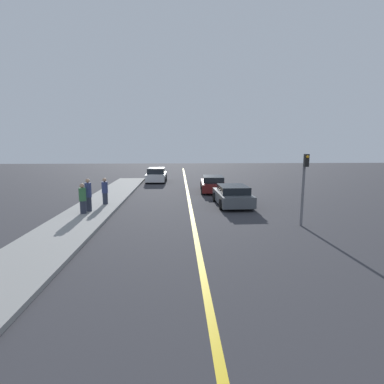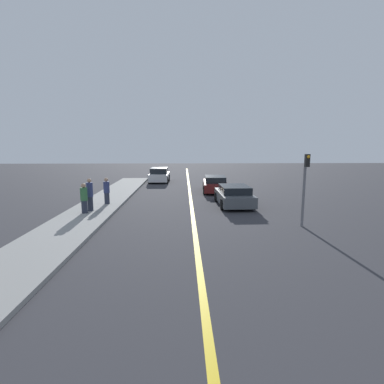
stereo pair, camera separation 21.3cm
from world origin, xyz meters
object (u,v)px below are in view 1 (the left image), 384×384
at_px(car_far_distant, 156,175).
at_px(pedestrian_far_standing, 88,195).
at_px(pedestrian_mid_group, 83,199).
at_px(car_near_right_lane, 233,196).
at_px(traffic_light, 304,181).
at_px(car_ahead_center, 213,184).
at_px(pedestrian_by_sign, 105,191).

xyz_separation_m(car_far_distant, pedestrian_far_standing, (-2.60, -13.36, 0.37)).
bearing_deg(car_far_distant, pedestrian_mid_group, -100.44).
relative_size(car_near_right_lane, pedestrian_mid_group, 2.59).
distance_m(pedestrian_mid_group, traffic_light, 10.79).
xyz_separation_m(pedestrian_far_standing, traffic_light, (10.33, -2.84, 1.02)).
bearing_deg(car_ahead_center, car_near_right_lane, -80.40).
bearing_deg(car_far_distant, car_ahead_center, -51.48).
xyz_separation_m(car_near_right_lane, car_far_distant, (-5.42, 11.46, 0.06)).
distance_m(car_far_distant, pedestrian_far_standing, 13.61).
xyz_separation_m(car_ahead_center, car_far_distant, (-4.81, 6.21, 0.06)).
height_order(car_ahead_center, pedestrian_far_standing, pedestrian_far_standing).
relative_size(pedestrian_far_standing, traffic_light, 0.53).
relative_size(car_near_right_lane, car_far_distant, 1.05).
bearing_deg(car_near_right_lane, car_far_distant, 113.57).
distance_m(car_ahead_center, pedestrian_mid_group, 10.77).
distance_m(car_near_right_lane, pedestrian_by_sign, 7.62).
distance_m(car_ahead_center, car_far_distant, 7.86).
xyz_separation_m(car_far_distant, traffic_light, (7.73, -16.19, 1.39)).
relative_size(car_near_right_lane, traffic_light, 1.23).
bearing_deg(pedestrian_far_standing, car_near_right_lane, 13.29).
height_order(car_near_right_lane, pedestrian_mid_group, pedestrian_mid_group).
relative_size(pedestrian_far_standing, pedestrian_by_sign, 1.11).
distance_m(pedestrian_far_standing, pedestrian_by_sign, 1.92).
relative_size(car_near_right_lane, pedestrian_by_sign, 2.58).
xyz_separation_m(car_near_right_lane, pedestrian_far_standing, (-8.02, -1.89, 0.42)).
bearing_deg(pedestrian_mid_group, car_far_distant, 78.83).
relative_size(pedestrian_mid_group, traffic_light, 0.48).
height_order(car_far_distant, pedestrian_by_sign, pedestrian_by_sign).
distance_m(car_far_distant, pedestrian_mid_group, 14.15).
height_order(car_far_distant, pedestrian_far_standing, pedestrian_far_standing).
xyz_separation_m(car_ahead_center, traffic_light, (2.92, -9.98, 1.45)).
xyz_separation_m(car_ahead_center, pedestrian_mid_group, (-7.55, -7.67, 0.32)).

